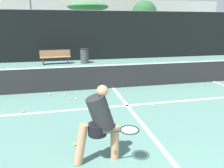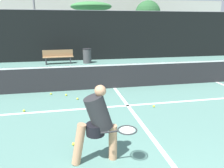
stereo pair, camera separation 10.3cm
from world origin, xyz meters
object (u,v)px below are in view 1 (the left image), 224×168
object	(u,v)px
player_practicing	(100,122)
parked_car	(119,46)
trash_bin	(85,56)
courtside_bench	(55,56)

from	to	relation	value
player_practicing	parked_car	xyz separation A→B (m)	(3.97, 14.17, -0.14)
parked_car	trash_bin	bearing A→B (deg)	-130.19
player_practicing	trash_bin	xyz separation A→B (m)	(0.76, 10.38, -0.31)
player_practicing	courtside_bench	world-z (taller)	player_practicing
player_practicing	courtside_bench	distance (m)	10.54
player_practicing	parked_car	distance (m)	14.72
player_practicing	parked_car	bearing A→B (deg)	72.01
courtside_bench	parked_car	distance (m)	6.22
parked_car	courtside_bench	bearing A→B (deg)	-143.61
trash_bin	courtside_bench	bearing A→B (deg)	176.69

